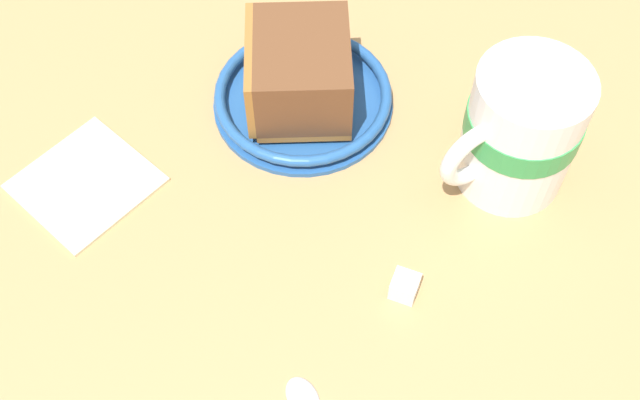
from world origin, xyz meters
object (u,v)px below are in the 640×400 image
sugar_cube (406,286)px  cake_slice (299,72)px  folded_napkin (85,182)px  tea_mug (520,130)px  small_plate (303,97)px

sugar_cube → cake_slice: bearing=177.2°
cake_slice → folded_napkin: bearing=-91.1°
tea_mug → sugar_cube: bearing=-66.4°
cake_slice → sugar_cube: size_ratio=6.42×
cake_slice → tea_mug: 17.62cm
small_plate → cake_slice: cake_slice is taller
folded_napkin → sugar_cube: 25.85cm
small_plate → tea_mug: 17.92cm
cake_slice → tea_mug: bearing=39.5°
tea_mug → cake_slice: bearing=-140.5°
small_plate → sugar_cube: size_ratio=8.09×
cake_slice → folded_napkin: (-0.34, -18.27, -3.69)cm
small_plate → folded_napkin: size_ratio=1.60×
tea_mug → sugar_cube: 14.00cm
small_plate → cake_slice: 3.11cm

